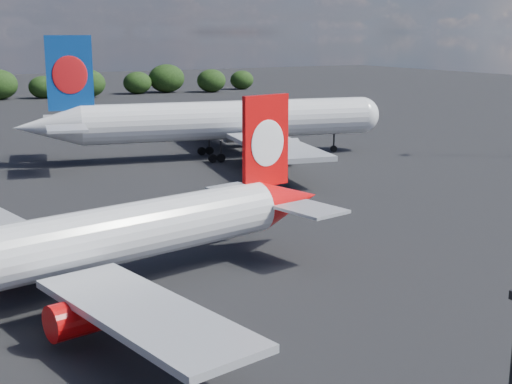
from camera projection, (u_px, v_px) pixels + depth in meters
qantas_airliner at (100, 240)px, 50.81m from camera, size 41.47×39.62×13.58m
china_southern_airliner at (217, 122)px, 106.42m from camera, size 55.62×53.15×18.22m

